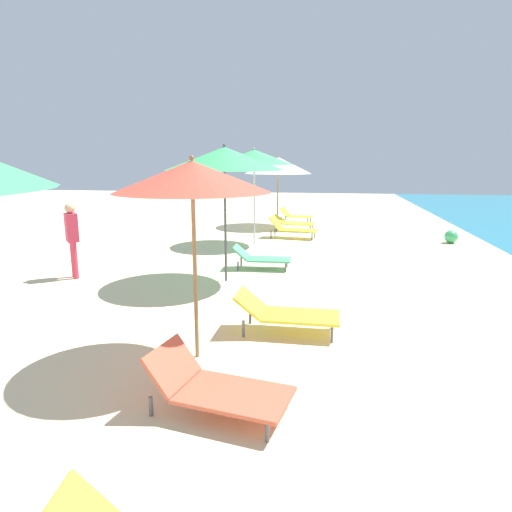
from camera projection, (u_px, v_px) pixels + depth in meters
The scene contains 12 objects.
umbrella_fourth at pixel (192, 177), 5.22m from camera, with size 1.86×1.86×2.51m.
lounger_fourth_shoreside at pixel (285, 312), 6.43m from camera, with size 1.49×0.65×0.59m.
lounger_fourth_inland at pixel (215, 386), 4.41m from camera, with size 1.49×0.93×0.62m.
umbrella_fifth at pixel (224, 159), 8.74m from camera, with size 2.36×2.36×2.76m.
lounger_fifth_shoreside at pixel (261, 257), 10.21m from camera, with size 1.33×0.59×0.54m.
umbrella_sixth at pixel (254, 157), 12.82m from camera, with size 2.29×2.29×2.79m.
lounger_sixth_shoreside at pixel (292, 228), 14.22m from camera, with size 1.57×0.81×0.68m.
umbrella_farthest at pixel (278, 165), 16.41m from camera, with size 2.47×2.47×2.60m.
lounger_farthest_shoreside at pixel (295, 215), 17.86m from camera, with size 1.35×0.83×0.57m.
lounger_farthest_inland at pixel (293, 222), 15.67m from camera, with size 1.51×0.81×0.53m.
person_walking_near at pixel (72, 233), 9.30m from camera, with size 0.40×0.42×1.59m.
beach_ball at pixel (451, 237), 13.37m from camera, with size 0.39×0.39×0.39m, color #3FB266.
Camera 1 is at (1.37, 6.41, 2.46)m, focal length 31.36 mm.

